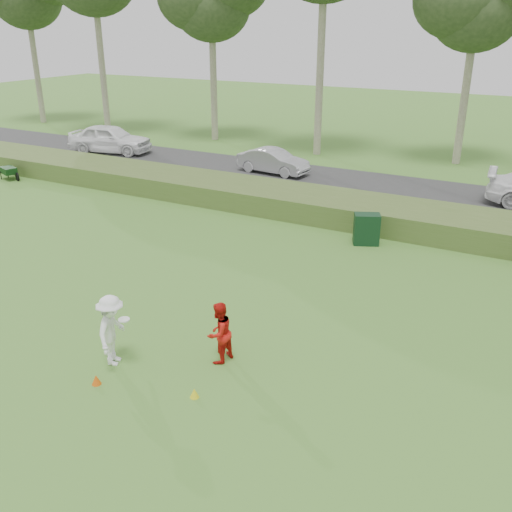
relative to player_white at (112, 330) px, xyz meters
The scene contains 12 objects.
ground 1.72m from the player_white, 29.47° to the left, with size 120.00×120.00×0.00m, color #3B7326.
reed_strip 12.80m from the player_white, 84.24° to the left, with size 80.00×3.00×0.90m, color #405C25.
park_road 17.79m from the player_white, 85.86° to the left, with size 80.00×6.00×0.06m, color #2D2D2D.
tree_4 26.58m from the player_white, 82.58° to the left, with size 6.24×6.24×11.50m.
player_white is the anchor object (origin of this frame).
player_red 2.51m from the player_white, 30.24° to the left, with size 0.75×0.58×1.54m, color red.
cone_orange 1.19m from the player_white, 75.96° to the right, with size 0.22×0.22×0.24m, color #DB540B.
cone_yellow 2.57m from the player_white, ahead, with size 0.20×0.20×0.22m, color yellow.
utility_cabinet 10.81m from the player_white, 75.10° to the left, with size 0.91×0.57×1.14m, color black.
wheelbarrow 19.41m from the player_white, 147.03° to the left, with size 1.36×0.89×0.64m.
car_left 23.92m from the player_white, 131.79° to the left, with size 2.03×5.03×1.72m, color white.
car_mid 18.68m from the player_white, 105.06° to the left, with size 1.36×3.89×1.28m, color silver.
Camera 1 is at (7.22, -9.38, 7.59)m, focal length 40.00 mm.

